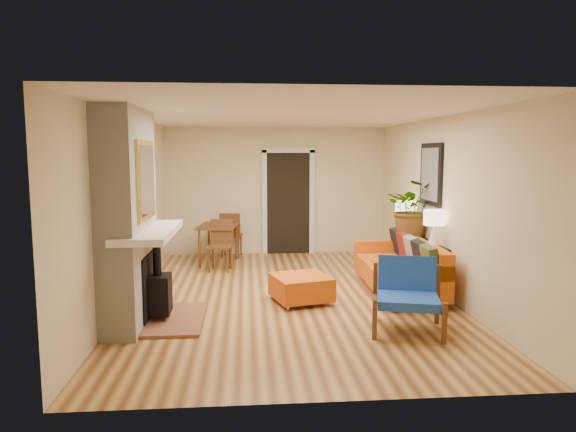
# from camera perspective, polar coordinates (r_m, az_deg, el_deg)

# --- Properties ---
(room_shell) EXTENTS (6.50, 6.50, 6.50)m
(room_shell) POSITION_cam_1_polar(r_m,az_deg,el_deg) (10.02, 2.31, 2.23)
(room_shell) COLOR tan
(room_shell) RESTS_ON ground
(fireplace) EXTENTS (1.09, 1.68, 2.60)m
(fireplace) POSITION_cam_1_polar(r_m,az_deg,el_deg) (6.48, -17.02, -0.66)
(fireplace) COLOR white
(fireplace) RESTS_ON ground
(sofa) EXTENTS (0.94, 2.14, 0.84)m
(sofa) POSITION_cam_1_polar(r_m,az_deg,el_deg) (7.94, 12.67, -5.55)
(sofa) COLOR silver
(sofa) RESTS_ON ground
(ottoman) EXTENTS (0.90, 0.90, 0.37)m
(ottoman) POSITION_cam_1_polar(r_m,az_deg,el_deg) (7.23, 1.47, -7.88)
(ottoman) COLOR silver
(ottoman) RESTS_ON ground
(blue_chair) EXTENTS (0.97, 0.96, 0.84)m
(blue_chair) POSITION_cam_1_polar(r_m,az_deg,el_deg) (6.29, 13.12, -8.09)
(blue_chair) COLOR brown
(blue_chair) RESTS_ON ground
(dining_table) EXTENTS (0.86, 1.71, 0.90)m
(dining_table) POSITION_cam_1_polar(r_m,az_deg,el_deg) (9.71, -7.33, -1.83)
(dining_table) COLOR brown
(dining_table) RESTS_ON ground
(console_table) EXTENTS (0.34, 1.85, 0.72)m
(console_table) POSITION_cam_1_polar(r_m,az_deg,el_deg) (8.36, 14.14, -3.51)
(console_table) COLOR black
(console_table) RESTS_ON ground
(lamp_near) EXTENTS (0.30, 0.30, 0.54)m
(lamp_near) POSITION_cam_1_polar(r_m,az_deg,el_deg) (7.65, 15.90, -0.85)
(lamp_near) COLOR white
(lamp_near) RESTS_ON console_table
(lamp_far) EXTENTS (0.30, 0.30, 0.54)m
(lamp_far) POSITION_cam_1_polar(r_m,az_deg,el_deg) (8.96, 12.76, 0.36)
(lamp_far) COLOR white
(lamp_far) RESTS_ON console_table
(houseplant) EXTENTS (0.97, 0.89, 0.93)m
(houseplant) POSITION_cam_1_polar(r_m,az_deg,el_deg) (8.48, 13.71, 0.83)
(houseplant) COLOR #1E5919
(houseplant) RESTS_ON console_table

